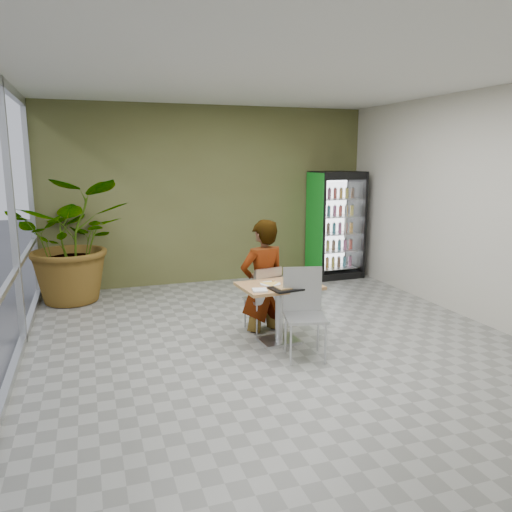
% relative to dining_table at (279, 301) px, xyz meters
% --- Properties ---
extents(ground, '(7.00, 7.00, 0.00)m').
position_rel_dining_table_xyz_m(ground, '(-0.04, -0.13, -0.54)').
color(ground, gray).
rests_on(ground, ground).
extents(room_envelope, '(6.00, 7.00, 3.20)m').
position_rel_dining_table_xyz_m(room_envelope, '(-0.04, -0.13, 1.06)').
color(room_envelope, beige).
rests_on(room_envelope, ground).
extents(dining_table, '(1.00, 0.74, 0.75)m').
position_rel_dining_table_xyz_m(dining_table, '(0.00, 0.00, 0.00)').
color(dining_table, '#A58246').
rests_on(dining_table, ground).
extents(chair_far, '(0.45, 0.46, 0.88)m').
position_rel_dining_table_xyz_m(chair_far, '(-0.02, 0.46, -0.02)').
color(chair_far, '#B2B4B7').
rests_on(chair_far, ground).
extents(chair_near, '(0.55, 0.56, 1.03)m').
position_rel_dining_table_xyz_m(chair_near, '(0.12, -0.46, 0.07)').
color(chair_near, '#B2B4B7').
rests_on(chair_near, ground).
extents(seated_woman, '(0.73, 0.55, 1.80)m').
position_rel_dining_table_xyz_m(seated_woman, '(-0.04, 0.50, 0.06)').
color(seated_woman, black).
rests_on(seated_woman, ground).
extents(pizza_plate, '(0.34, 0.35, 0.03)m').
position_rel_dining_table_xyz_m(pizza_plate, '(-0.10, 0.04, 0.23)').
color(pizza_plate, silver).
rests_on(pizza_plate, dining_table).
extents(soda_cup, '(0.09, 0.09, 0.17)m').
position_rel_dining_table_xyz_m(soda_cup, '(0.22, 0.07, 0.30)').
color(soda_cup, silver).
rests_on(soda_cup, dining_table).
extents(napkin_stack, '(0.19, 0.19, 0.02)m').
position_rel_dining_table_xyz_m(napkin_stack, '(-0.33, -0.22, 0.23)').
color(napkin_stack, silver).
rests_on(napkin_stack, dining_table).
extents(cafeteria_tray, '(0.43, 0.34, 0.02)m').
position_rel_dining_table_xyz_m(cafeteria_tray, '(0.00, -0.26, 0.23)').
color(cafeteria_tray, black).
rests_on(cafeteria_tray, dining_table).
extents(beverage_fridge, '(0.94, 0.73, 2.03)m').
position_rel_dining_table_xyz_m(beverage_fridge, '(2.33, 2.97, 0.48)').
color(beverage_fridge, black).
rests_on(beverage_fridge, ground).
extents(potted_plant, '(1.95, 1.74, 1.99)m').
position_rel_dining_table_xyz_m(potted_plant, '(-2.42, 2.77, 0.46)').
color(potted_plant, '#2A5B24').
rests_on(potted_plant, ground).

